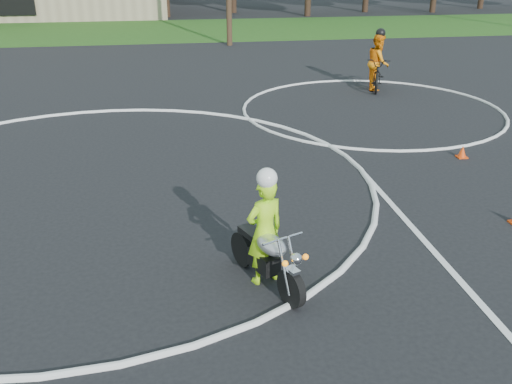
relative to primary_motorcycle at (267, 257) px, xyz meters
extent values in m
plane|color=black|center=(-3.04, 1.41, -0.49)|extent=(120.00, 120.00, 0.00)
cube|color=#1E4714|center=(-3.04, 28.41, -0.48)|extent=(120.00, 10.00, 0.02)
torus|color=silver|center=(-3.04, 4.41, -0.48)|extent=(12.12, 12.12, 0.12)
torus|color=silver|center=(4.96, 9.41, -0.48)|extent=(8.10, 8.10, 0.10)
cube|color=silver|center=(2.96, -0.59, -0.48)|extent=(0.12, 10.00, 0.01)
cylinder|color=black|center=(0.25, -0.58, -0.20)|extent=(0.33, 0.57, 0.57)
cylinder|color=black|center=(-0.28, 0.65, -0.20)|extent=(0.33, 0.57, 0.57)
cube|color=black|center=(-0.04, 0.08, -0.11)|extent=(0.45, 0.59, 0.29)
ellipsoid|color=silver|center=(0.04, -0.10, 0.26)|extent=(0.56, 0.70, 0.27)
cube|color=black|center=(-0.15, 0.34, 0.22)|extent=(0.45, 0.63, 0.10)
cylinder|color=silver|center=(0.14, -0.55, 0.13)|extent=(0.17, 0.33, 0.77)
cylinder|color=silver|center=(0.29, -0.48, 0.13)|extent=(0.17, 0.33, 0.77)
cube|color=white|center=(0.25, -0.60, 0.10)|extent=(0.21, 0.25, 0.05)
cylinder|color=silver|center=(0.15, -0.36, 0.49)|extent=(0.63, 0.30, 0.03)
sphere|color=silver|center=(0.28, -0.67, 0.32)|extent=(0.17, 0.17, 0.17)
sphere|color=orange|center=(0.12, -0.72, 0.30)|extent=(0.09, 0.09, 0.09)
sphere|color=orange|center=(0.43, -0.59, 0.30)|extent=(0.09, 0.09, 0.09)
cylinder|color=#BCBCC2|center=(-0.05, 0.49, -0.20)|extent=(0.37, 0.73, 0.08)
imported|color=#A4EB18|center=(-0.02, 0.13, 0.36)|extent=(0.73, 0.62, 1.70)
sphere|color=silver|center=(0.00, 0.09, 1.23)|extent=(0.31, 0.31, 0.31)
imported|color=black|center=(6.04, 11.97, 0.09)|extent=(1.45, 2.34, 1.16)
imported|color=orange|center=(6.04, 11.97, 0.48)|extent=(1.00, 1.13, 1.93)
sphere|color=black|center=(6.04, 11.97, 1.47)|extent=(0.33, 0.33, 0.33)
cone|color=#E13F0B|center=(5.65, 4.84, -0.34)|extent=(0.22, 0.22, 0.30)
cube|color=#E13F0B|center=(5.65, 4.84, -0.47)|extent=(0.24, 0.24, 0.03)
camera|label=1|loc=(-1.31, -7.28, 4.27)|focal=40.00mm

